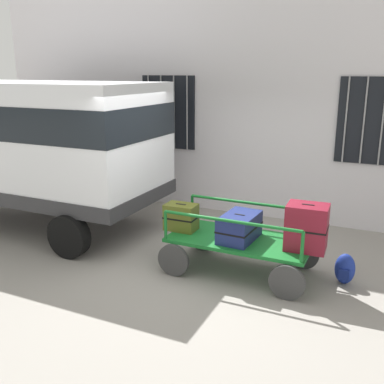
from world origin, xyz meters
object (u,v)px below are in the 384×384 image
at_px(backpack, 345,269).
at_px(luggage_cart, 240,246).
at_px(suitcase_left_bottom, 181,217).
at_px(van, 40,139).
at_px(suitcase_midleft_bottom, 239,227).
at_px(suitcase_center_bottom, 307,227).

bearing_deg(backpack, luggage_cart, -169.67).
bearing_deg(suitcase_left_bottom, van, 171.61).
bearing_deg(suitcase_midleft_bottom, backpack, 11.78).
relative_size(luggage_cart, suitcase_midleft_bottom, 2.79).
height_order(luggage_cart, backpack, luggage_cart).
xyz_separation_m(luggage_cart, suitcase_left_bottom, (-0.93, -0.03, 0.32)).
xyz_separation_m(suitcase_left_bottom, backpack, (2.36, 0.29, -0.51)).
height_order(suitcase_center_bottom, backpack, suitcase_center_bottom).
relative_size(suitcase_left_bottom, suitcase_center_bottom, 0.77).
bearing_deg(van, suitcase_midleft_bottom, -6.54).
height_order(van, luggage_cart, van).
xyz_separation_m(van, suitcase_midleft_bottom, (4.00, -0.46, -0.93)).
distance_m(luggage_cart, suitcase_left_bottom, 0.98).
height_order(van, suitcase_left_bottom, van).
bearing_deg(van, luggage_cart, -6.01).
relative_size(suitcase_center_bottom, backpack, 1.43).
height_order(luggage_cart, suitcase_left_bottom, suitcase_left_bottom).
relative_size(suitcase_midleft_bottom, suitcase_center_bottom, 1.20).
relative_size(luggage_cart, suitcase_center_bottom, 3.35).
xyz_separation_m(van, suitcase_center_bottom, (4.93, -0.42, -0.80)).
bearing_deg(van, backpack, -1.68).
height_order(suitcase_left_bottom, suitcase_midleft_bottom, suitcase_left_bottom).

